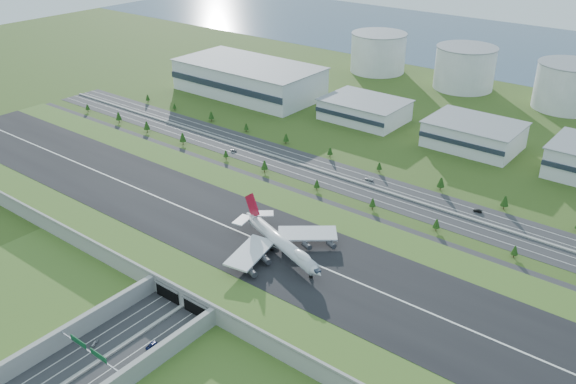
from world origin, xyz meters
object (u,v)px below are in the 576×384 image
Objects in this scene: boeing_747 at (281,242)px; car_4 at (234,150)px; car_0 at (94,343)px; car_5 at (478,211)px; car_7 at (369,179)px; fuel_tank_a at (378,53)px; car_2 at (152,345)px.

car_4 is at bearing 160.87° from boeing_747.
car_0 is 205.51m from car_5.
car_7 is (93.08, 17.77, 0.05)m from car_4.
boeing_747 is at bearing 3.74° from car_7.
boeing_747 is 13.11× the size of car_5.
car_4 is (24.64, -225.23, -16.69)m from fuel_tank_a.
fuel_tank_a is at bearing -155.66° from car_7.
fuel_tank_a is 9.71× the size of car_7.
car_2 reaches higher than car_0.
fuel_tank_a is 405.93m from car_2.
car_0 is (110.72, -397.12, -16.72)m from fuel_tank_a.
boeing_747 is at bearing -66.71° from fuel_tank_a.
car_5 is (159.78, 19.94, 0.07)m from car_4.
car_5 reaches higher than car_7.
car_5 is at bearing -99.36° from car_4.
car_7 is (117.71, -207.45, -16.63)m from fuel_tank_a.
boeing_747 reaches higher than car_0.
car_4 reaches higher than car_0.
car_7 is at bearing -60.43° from fuel_tank_a.
fuel_tank_a is at bearing -146.28° from car_5.
car_2 is at bearing -71.43° from fuel_tank_a.
car_7 is (-66.71, -2.17, -0.02)m from car_5.
car_4 is 0.87× the size of car_5.
car_4 is at bearing -91.11° from car_5.
car_4 is 161.02m from car_5.
car_0 is (-23.47, -85.38, -12.81)m from boeing_747.
boeing_747 is at bearing -33.48° from car_5.
fuel_tank_a is 227.18m from car_4.
car_2 is at bearing 9.48° from car_0.
car_2 is 190.48m from car_4.
car_4 is at bearing 91.61° from car_0.
fuel_tank_a is 339.42m from boeing_747.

